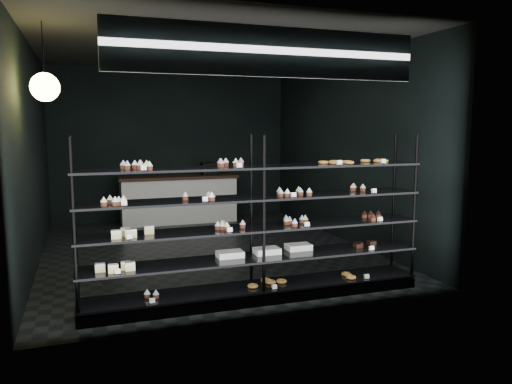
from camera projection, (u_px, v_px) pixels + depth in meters
room at (204, 152)px, 7.90m from camera, size 5.01×6.01×3.20m
display_shelf at (255, 247)px, 5.74m from camera, size 4.00×0.50×1.91m
signage at (270, 52)px, 5.01m from camera, size 3.30×0.05×0.50m
pendant_lamp at (45, 87)px, 5.69m from camera, size 0.33×0.33×0.89m
service_counter at (179, 198)px, 10.40m from camera, size 2.44×0.65×1.23m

